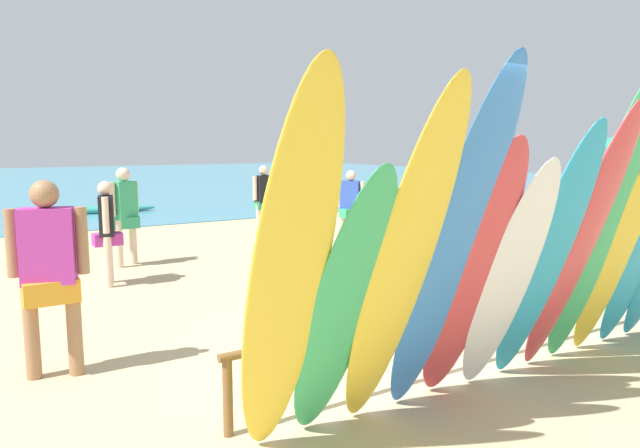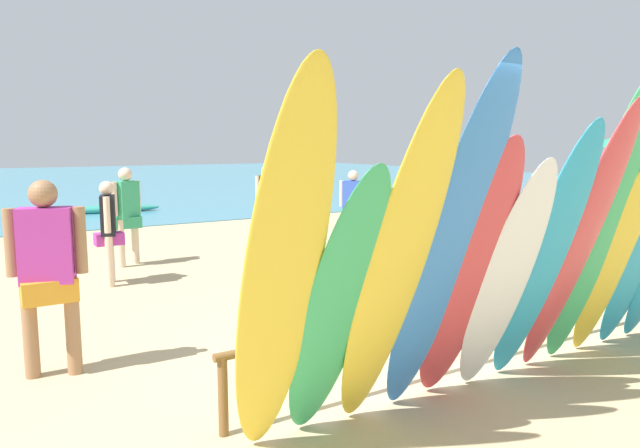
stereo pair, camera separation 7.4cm
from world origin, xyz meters
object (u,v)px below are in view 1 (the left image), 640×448
at_px(surfboard_green_8, 601,225).
at_px(surfboard_yellow_9, 616,254).
at_px(surfboard_blue_3, 451,249).
at_px(surfboard_red_7, 580,243).
at_px(beachgoer_midbeach, 264,196).
at_px(distant_boat, 100,210).
at_px(surfboard_yellow_2, 402,267).
at_px(beachgoer_near_rack, 107,226).
at_px(beachgoer_by_water, 125,210).
at_px(surfboard_yellow_0, 289,279).
at_px(surfboard_red_4, 472,275).
at_px(surfboard_teal_6, 546,258).
at_px(beachgoer_photographing, 49,265).
at_px(surfboard_rack, 466,314).
at_px(surfboard_white_5, 508,280).
at_px(surfboard_green_1, 342,310).
at_px(beachgoer_strolling, 351,203).
at_px(beach_chair_red, 527,252).

bearing_deg(surfboard_green_8, surfboard_yellow_9, 15.16).
relative_size(surfboard_blue_3, surfboard_red_7, 1.09).
bearing_deg(beachgoer_midbeach, surfboard_yellow_9, 73.35).
xyz_separation_m(surfboard_red_7, distant_boat, (-0.79, 14.80, -1.09)).
relative_size(surfboard_yellow_2, beachgoer_near_rack, 1.75).
distance_m(beachgoer_by_water, beachgoer_midbeach, 3.71).
relative_size(surfboard_yellow_0, surfboard_green_8, 0.96).
bearing_deg(surfboard_red_4, surfboard_red_7, -0.53).
relative_size(surfboard_yellow_2, surfboard_blue_3, 0.95).
bearing_deg(surfboard_teal_6, surfboard_yellow_9, 9.35).
bearing_deg(distant_boat, beachgoer_photographing, -103.48).
bearing_deg(surfboard_rack, surfboard_yellow_2, -152.63).
distance_m(surfboard_green_8, surfboard_yellow_9, 0.51).
distance_m(surfboard_white_5, surfboard_yellow_9, 1.56).
relative_size(surfboard_green_1, surfboard_teal_6, 0.88).
distance_m(surfboard_yellow_2, surfboard_blue_3, 0.46).
xyz_separation_m(surfboard_rack, surfboard_green_8, (0.93, -0.65, 0.82)).
height_order(surfboard_white_5, surfboard_yellow_9, surfboard_yellow_9).
distance_m(surfboard_yellow_0, beachgoer_midbeach, 9.43).
bearing_deg(beachgoer_by_water, surfboard_blue_3, -118.25).
bearing_deg(surfboard_red_7, surfboard_green_8, 7.93).
bearing_deg(beachgoer_midbeach, beachgoer_strolling, 99.48).
bearing_deg(beach_chair_red, surfboard_yellow_2, -144.94).
distance_m(surfboard_red_4, beachgoer_midbeach, 8.75).
xyz_separation_m(surfboard_red_4, beachgoer_photographing, (-2.57, 2.39, -0.06)).
xyz_separation_m(surfboard_green_8, beachgoer_strolling, (1.84, 6.34, -0.45)).
relative_size(beachgoer_strolling, beach_chair_red, 1.87).
bearing_deg(surfboard_yellow_2, beachgoer_strolling, 55.87).
relative_size(surfboard_rack, beachgoer_photographing, 2.76).
height_order(surfboard_teal_6, beach_chair_red, surfboard_teal_6).
height_order(surfboard_green_1, surfboard_white_5, surfboard_white_5).
xyz_separation_m(surfboard_white_5, beachgoer_near_rack, (-1.77, 5.62, -0.11)).
bearing_deg(beachgoer_strolling, surfboard_white_5, -57.67).
height_order(surfboard_rack, surfboard_red_7, surfboard_red_7).
relative_size(surfboard_teal_6, beachgoer_strolling, 1.57).
distance_m(surfboard_blue_3, surfboard_yellow_9, 2.29).
xyz_separation_m(surfboard_yellow_0, surfboard_red_4, (1.61, 0.09, -0.20)).
xyz_separation_m(surfboard_yellow_2, distant_boat, (1.16, 14.83, -1.11)).
xyz_separation_m(surfboard_yellow_0, distant_boat, (1.99, 14.80, -1.13)).
bearing_deg(surfboard_teal_6, beachgoer_by_water, 108.00).
distance_m(surfboard_white_5, surfboard_red_7, 0.84).
distance_m(surfboard_red_4, beachgoer_by_water, 6.87).
height_order(surfboard_red_4, surfboard_white_5, surfboard_red_4).
bearing_deg(beachgoer_by_water, beach_chair_red, -73.79).
distance_m(surfboard_blue_3, surfboard_red_4, 0.44).
xyz_separation_m(surfboard_white_5, beachgoer_strolling, (3.00, 6.33, -0.10)).
bearing_deg(surfboard_red_4, beachgoer_midbeach, 77.20).
bearing_deg(surfboard_yellow_0, beachgoer_near_rack, 92.19).
xyz_separation_m(surfboard_yellow_0, surfboard_red_7, (2.79, -0.00, -0.05)).
bearing_deg(surfboard_green_1, surfboard_teal_6, -5.07).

